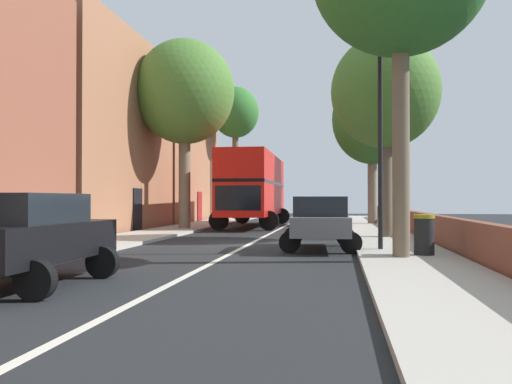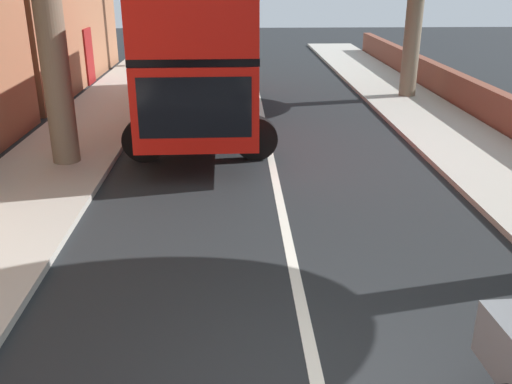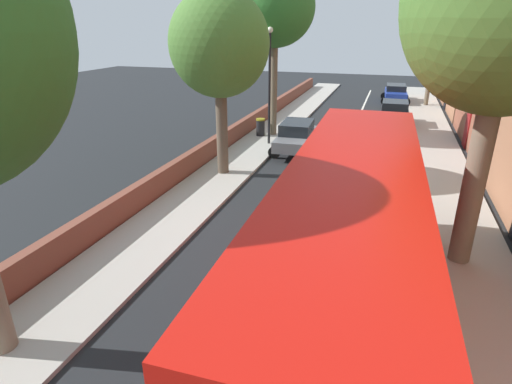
# 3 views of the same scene
# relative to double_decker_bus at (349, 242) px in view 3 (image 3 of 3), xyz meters

# --- Properties ---
(ground_plane) EXTENTS (84.00, 84.00, 0.00)m
(ground_plane) POSITION_rel_double_decker_bus_xyz_m (1.70, -11.86, -2.36)
(ground_plane) COLOR black
(road_centre_line) EXTENTS (0.16, 54.00, 0.01)m
(road_centre_line) POSITION_rel_double_decker_bus_xyz_m (1.70, -11.86, -2.35)
(road_centre_line) COLOR silver
(road_centre_line) RESTS_ON ground
(sidewalk_left) EXTENTS (2.60, 60.00, 0.12)m
(sidewalk_left) POSITION_rel_double_decker_bus_xyz_m (-3.20, -11.86, -2.30)
(sidewalk_left) COLOR #B2ADA3
(sidewalk_left) RESTS_ON ground
(sidewalk_right) EXTENTS (2.60, 60.00, 0.12)m
(sidewalk_right) POSITION_rel_double_decker_bus_xyz_m (6.60, -11.86, -2.30)
(sidewalk_right) COLOR #B2ADA3
(sidewalk_right) RESTS_ON ground
(boundary_wall_right) EXTENTS (0.36, 54.00, 1.03)m
(boundary_wall_right) POSITION_rel_double_decker_bus_xyz_m (8.15, -11.86, -1.84)
(boundary_wall_right) COLOR brown
(boundary_wall_right) RESTS_ON ground
(double_decker_bus) EXTENTS (3.69, 11.31, 4.06)m
(double_decker_bus) POSITION_rel_double_decker_bus_xyz_m (0.00, 0.00, 0.00)
(double_decker_bus) COLOR red
(double_decker_bus) RESTS_ON ground
(parked_car_black_left_0) EXTENTS (2.52, 4.01, 1.68)m
(parked_car_black_left_0) POSITION_rel_double_decker_bus_xyz_m (-0.80, -22.07, -1.40)
(parked_car_black_left_0) COLOR black
(parked_car_black_left_0) RESTS_ON ground
(parked_car_grey_right_1) EXTENTS (2.53, 4.40, 1.66)m
(parked_car_grey_right_1) POSITION_rel_double_decker_bus_xyz_m (4.20, -13.85, -1.42)
(parked_car_grey_right_1) COLOR slate
(parked_car_grey_right_1) RESTS_ON ground
(parked_car_blue_left_2) EXTENTS (2.60, 4.63, 1.54)m
(parked_car_blue_left_2) POSITION_rel_double_decker_bus_xyz_m (-0.80, -31.92, -1.46)
(parked_car_blue_left_2) COLOR #1E389E
(parked_car_blue_left_2) RESTS_ON ground
(street_tree_left_2) EXTENTS (5.05, 5.05, 9.58)m
(street_tree_left_2) POSITION_rel_double_decker_bus_xyz_m (-2.93, -4.15, 4.63)
(street_tree_left_2) COLOR #7A6B56
(street_tree_left_2) RESTS_ON sidewalk_left
(street_tree_right_3) EXTENTS (4.23, 4.23, 7.90)m
(street_tree_right_3) POSITION_rel_double_decker_bus_xyz_m (6.62, -9.21, 3.39)
(street_tree_right_3) COLOR brown
(street_tree_right_3) RESTS_ON sidewalk_right
(street_tree_left_4) EXTENTS (4.39, 4.39, 10.77)m
(street_tree_left_4) POSITION_rel_double_decker_bus_xyz_m (-3.35, -30.68, 5.80)
(street_tree_left_4) COLOR brown
(street_tree_left_4) RESTS_ON sidewalk_left
(street_tree_right_5) EXTENTS (4.55, 4.55, 9.52)m
(street_tree_right_5) POSITION_rel_double_decker_bus_xyz_m (6.35, -16.86, 5.03)
(street_tree_right_5) COLOR brown
(street_tree_right_5) RESTS_ON sidewalk_right
(lamppost_right) EXTENTS (0.32, 0.32, 6.31)m
(lamppost_right) POSITION_rel_double_decker_bus_xyz_m (6.00, -14.73, 1.45)
(lamppost_right) COLOR black
(lamppost_right) RESTS_ON sidewalk_right
(litter_bin_right) EXTENTS (0.55, 0.55, 1.05)m
(litter_bin_right) POSITION_rel_double_decker_bus_xyz_m (7.00, -16.30, -1.70)
(litter_bin_right) COLOR black
(litter_bin_right) RESTS_ON sidewalk_right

